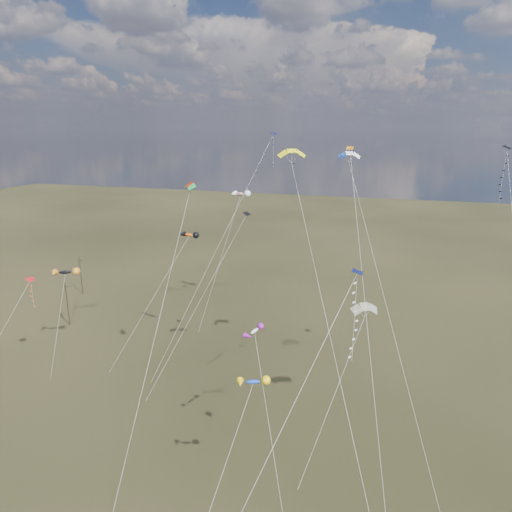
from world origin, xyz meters
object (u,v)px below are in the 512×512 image
(diamond_black_high, at_px, (505,191))
(novelty_black_orange, at_px, (65,272))
(utility_pole_near, at_px, (67,303))
(parafoil_yellow, at_px, (292,152))
(utility_pole_far, at_px, (81,275))

(diamond_black_high, relative_size, novelty_black_orange, 2.30)
(novelty_black_orange, bearing_deg, utility_pole_near, 132.22)
(diamond_black_high, bearing_deg, utility_pole_near, 173.83)
(utility_pole_near, relative_size, novelty_black_orange, 0.58)
(diamond_black_high, xyz_separation_m, parafoil_yellow, (-21.90, -5.04, 3.93))
(diamond_black_high, distance_m, novelty_black_orange, 57.75)
(utility_pole_far, xyz_separation_m, novelty_black_orange, (15.89, -22.69, 9.02))
(utility_pole_near, xyz_separation_m, utility_pole_far, (-8.00, 14.00, 0.00))
(diamond_black_high, relative_size, parafoil_yellow, 1.00)
(utility_pole_near, distance_m, utility_pole_far, 16.12)
(parafoil_yellow, bearing_deg, utility_pole_far, 152.59)
(utility_pole_near, height_order, novelty_black_orange, novelty_black_orange)
(utility_pole_far, bearing_deg, novelty_black_orange, -55.00)
(parafoil_yellow, distance_m, novelty_black_orange, 38.61)
(utility_pole_near, height_order, parafoil_yellow, parafoil_yellow)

